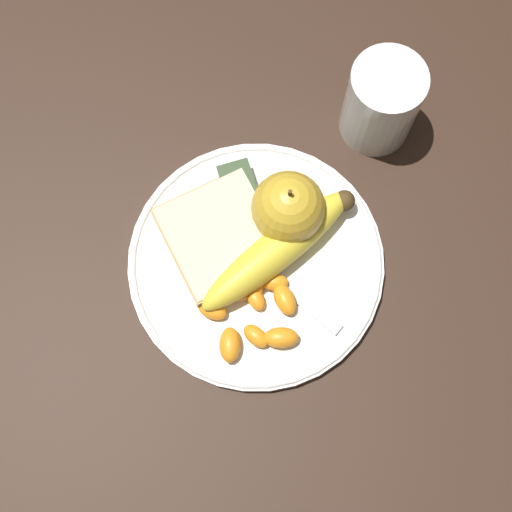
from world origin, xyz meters
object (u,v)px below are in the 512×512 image
object	(u,v)px
juice_glass	(381,104)
banana	(280,252)
fork	(264,269)
plate	(256,263)
bread_slice	(221,236)
apple	(288,208)
jam_packet	(238,184)

from	to	relation	value
juice_glass	banana	distance (m)	0.18
juice_glass	fork	xyz separation A→B (m)	(-0.12, 0.16, -0.03)
plate	banana	bearing A→B (deg)	-96.10
plate	juice_glass	distance (m)	0.20
juice_glass	bread_slice	distance (m)	0.21
plate	juice_glass	xyz separation A→B (m)	(0.11, -0.17, 0.04)
juice_glass	apple	xyz separation A→B (m)	(-0.08, 0.12, 0.00)
juice_glass	apple	bearing A→B (deg)	122.43
bread_slice	banana	bearing A→B (deg)	-124.23
jam_packet	apple	bearing A→B (deg)	-142.17
banana	fork	xyz separation A→B (m)	(-0.01, 0.02, -0.02)
juice_glass	bread_slice	world-z (taller)	juice_glass
banana	bread_slice	size ratio (longest dim) A/B	1.49
banana	jam_packet	xyz separation A→B (m)	(0.08, 0.02, -0.01)
fork	plate	bearing A→B (deg)	-5.68
banana	bread_slice	distance (m)	0.06
plate	juice_glass	size ratio (longest dim) A/B	2.59
fork	apple	bearing A→B (deg)	-73.41
juice_glass	fork	size ratio (longest dim) A/B	0.67
apple	bread_slice	world-z (taller)	apple
juice_glass	jam_packet	bearing A→B (deg)	100.80
juice_glass	bread_slice	bearing A→B (deg)	112.43
juice_glass	apple	world-z (taller)	juice_glass
juice_glass	apple	distance (m)	0.15
plate	banana	xyz separation A→B (m)	(-0.00, -0.02, 0.02)
plate	banana	distance (m)	0.03
juice_glass	fork	bearing A→B (deg)	127.07
juice_glass	plate	bearing A→B (deg)	123.85
apple	jam_packet	world-z (taller)	apple
apple	fork	world-z (taller)	apple
apple	bread_slice	size ratio (longest dim) A/B	0.65
jam_packet	juice_glass	bearing A→B (deg)	-79.20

